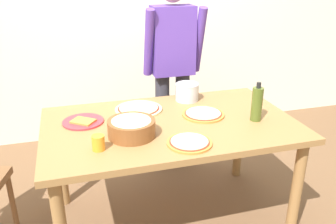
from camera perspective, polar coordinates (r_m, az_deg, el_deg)
The scene contains 12 objects.
ground at distance 2.68m, azimuth 0.31°, elevation -16.63°, with size 8.00×8.00×0.00m, color brown.
wall_back at distance 3.66m, azimuth -7.04°, elevation 16.23°, with size 5.60×0.10×2.60m, color silver.
dining_table at distance 2.32m, azimuth 0.34°, elevation -3.68°, with size 1.60×0.96×0.76m.
person_cook at distance 2.97m, azimuth 0.76°, elevation 7.85°, with size 0.49×0.25×1.62m.
pizza_raw_on_board at distance 2.47m, azimuth -4.74°, elevation 0.52°, with size 0.33×0.33×0.02m.
pizza_cooked_on_tray at distance 2.39m, azimuth 5.67°, elevation -0.33°, with size 0.28×0.28×0.02m.
pizza_second_cooked at distance 2.01m, azimuth 3.47°, elevation -4.89°, with size 0.26×0.26×0.02m.
plate_with_slice at distance 2.33m, azimuth -13.46°, elevation -1.50°, with size 0.26×0.26×0.02m.
popcorn_bowl at distance 2.08m, azimuth -5.88°, elevation -2.31°, with size 0.28×0.28×0.11m.
olive_oil_bottle at distance 2.33m, azimuth 14.07°, elevation 1.29°, with size 0.07×0.07×0.26m.
steel_pot at distance 2.63m, azimuth 3.07°, elevation 3.26°, with size 0.17×0.17×0.13m.
cup_orange at distance 1.96m, azimuth -11.11°, elevation -4.87°, with size 0.07×0.07×0.09m, color orange.
Camera 1 is at (-0.59, -1.99, 1.69)m, focal length 38.00 mm.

